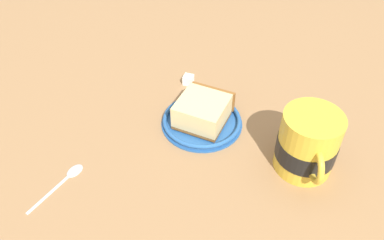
{
  "coord_description": "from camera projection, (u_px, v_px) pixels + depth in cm",
  "views": [
    {
      "loc": [
        46.1,
        14.32,
        48.7
      ],
      "look_at": [
        -0.64,
        -1.69,
        3.0
      ],
      "focal_mm": 36.21,
      "sensor_mm": 36.0,
      "label": 1
    }
  ],
  "objects": [
    {
      "name": "cake_slice",
      "position": [
        203.0,
        111.0,
        0.69
      ],
      "size": [
        9.63,
        9.25,
        4.64
      ],
      "color": "brown",
      "rests_on": "small_plate"
    },
    {
      "name": "ground_plane",
      "position": [
        200.0,
        142.0,
        0.69
      ],
      "size": [
        142.16,
        142.16,
        2.88
      ],
      "primitive_type": "cube",
      "color": "#936D47"
    },
    {
      "name": "teaspoon",
      "position": [
        67.0,
        176.0,
        0.61
      ],
      "size": [
        11.24,
        3.9,
        0.8
      ],
      "color": "silver",
      "rests_on": "ground_plane"
    },
    {
      "name": "small_plate",
      "position": [
        202.0,
        121.0,
        0.71
      ],
      "size": [
        14.79,
        14.79,
        1.35
      ],
      "color": "#26599E",
      "rests_on": "ground_plane"
    },
    {
      "name": "sugar_cube",
      "position": [
        188.0,
        80.0,
        0.79
      ],
      "size": [
        1.93,
        1.93,
        1.92
      ],
      "primitive_type": "cube",
      "rotation": [
        0.0,
        0.0,
        1.56
      ],
      "color": "white",
      "rests_on": "ground_plane"
    },
    {
      "name": "tea_mug",
      "position": [
        308.0,
        144.0,
        0.6
      ],
      "size": [
        11.88,
        9.45,
        10.69
      ],
      "color": "gold",
      "rests_on": "ground_plane"
    }
  ]
}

